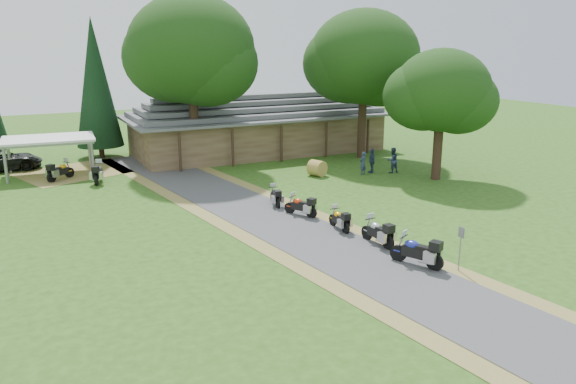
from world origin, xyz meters
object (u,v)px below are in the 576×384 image
lodge (258,123)px  motorcycle_row_d (300,205)px  motorcycle_carport_b (98,172)px  motorcycle_row_c (339,218)px  motorcycle_row_e (275,195)px  motorcycle_carport_a (60,170)px  motorcycle_row_b (378,231)px  hay_bale (317,168)px  carport (50,156)px  car_dark_suv (2,155)px  motorcycle_row_a (417,250)px

lodge → motorcycle_row_d: size_ratio=11.95×
lodge → motorcycle_carport_b: lodge is taller
motorcycle_row_c → motorcycle_row_e: 5.40m
lodge → motorcycle_row_e: bearing=-110.0°
lodge → motorcycle_carport_a: 16.35m
motorcycle_row_b → motorcycle_row_c: (-0.46, 2.59, -0.08)m
hay_bale → motorcycle_row_c: bearing=-113.8°
motorcycle_carport_b → hay_bale: 14.67m
carport → motorcycle_carport_b: 4.76m
motorcycle_row_b → motorcycle_carport_a: (-11.85, 19.78, 0.02)m
motorcycle_row_b → hay_bale: 13.81m
motorcycle_row_b → motorcycle_row_d: 5.57m
carport → car_dark_suv: size_ratio=1.04×
motorcycle_carport_b → motorcycle_carport_a: bearing=67.1°
lodge → motorcycle_carport_b: size_ratio=10.24×
motorcycle_carport_a → hay_bale: 17.37m
motorcycle_row_a → motorcycle_row_b: motorcycle_row_a is taller
lodge → motorcycle_row_b: (-4.07, -23.08, -1.78)m
motorcycle_row_e → hay_bale: motorcycle_row_e is taller
carport → motorcycle_carport_a: bearing=-74.5°
lodge → motorcycle_row_c: (-4.53, -20.49, -1.87)m
motorcycle_row_b → motorcycle_row_d: (-1.13, 5.45, -0.05)m
motorcycle_row_d → motorcycle_row_e: size_ratio=1.06×
car_dark_suv → motorcycle_row_c: bearing=-147.8°
motorcycle_row_a → motorcycle_row_d: (-1.08, 8.28, -0.10)m
motorcycle_row_e → hay_bale: size_ratio=1.54×
car_dark_suv → motorcycle_carport_a: size_ratio=2.89×
motorcycle_carport_b → motorcycle_row_b: bearing=-134.1°
motorcycle_row_a → motorcycle_row_c: motorcycle_row_a is taller
car_dark_suv → motorcycle_row_a: bearing=-152.7°
motorcycle_row_d → motorcycle_carport_b: size_ratio=0.86×
carport → motorcycle_carport_b: bearing=-52.6°
motorcycle_row_c → motorcycle_row_e: bearing=13.8°
motorcycle_row_b → motorcycle_carport_a: 23.06m
hay_bale → car_dark_suv: bearing=149.3°
motorcycle_carport_a → lodge: bearing=-27.3°
car_dark_suv → motorcycle_carport_a: bearing=-146.6°
motorcycle_row_d → motorcycle_carport_a: bearing=9.2°
motorcycle_row_a → motorcycle_row_c: size_ratio=1.22×
motorcycle_row_a → motorcycle_carport_a: (-11.80, 22.61, -0.03)m
carport → motorcycle_row_a: size_ratio=2.89×
motorcycle_row_c → motorcycle_carport_a: motorcycle_carport_a is taller
car_dark_suv → carport: bearing=-134.9°
carport → hay_bale: (16.48, -8.71, -0.75)m
motorcycle_carport_a → motorcycle_carport_b: (2.18, -1.86, 0.03)m
motorcycle_carport_b → motorcycle_row_e: bearing=-123.2°
lodge → motorcycle_row_d: bearing=-106.4°
carport → motorcycle_row_a: carport is taller
carport → motorcycle_row_c: size_ratio=3.53×
carport → motorcycle_row_c: bearing=-54.5°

